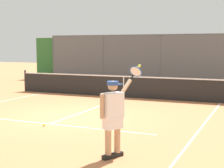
# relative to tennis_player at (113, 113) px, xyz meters

# --- Properties ---
(ground_plane) EXTENTS (60.00, 60.00, 0.00)m
(ground_plane) POSITION_rel_tennis_player_xyz_m (2.94, -3.32, -0.92)
(ground_plane) COLOR #C67A4C
(court_line_markings) EXTENTS (8.40, 10.85, 0.01)m
(court_line_markings) POSITION_rel_tennis_player_xyz_m (2.94, -1.88, -0.92)
(court_line_markings) COLOR white
(court_line_markings) RESTS_ON ground
(fence_backdrop) EXTENTS (18.01, 1.37, 2.98)m
(fence_backdrop) POSITION_rel_tennis_player_xyz_m (2.94, -14.70, 0.48)
(fence_backdrop) COLOR #565B60
(fence_backdrop) RESTS_ON ground
(tennis_net) EXTENTS (10.79, 0.09, 1.07)m
(tennis_net) POSITION_rel_tennis_player_xyz_m (2.94, -8.10, -0.43)
(tennis_net) COLOR #2D2D2D
(tennis_net) RESTS_ON ground
(tennis_player) EXTENTS (0.55, 1.33, 1.88)m
(tennis_player) POSITION_rel_tennis_player_xyz_m (0.00, 0.00, 0.00)
(tennis_player) COLOR black
(tennis_player) RESTS_ON ground
(tennis_ball_near_net) EXTENTS (0.07, 0.07, 0.07)m
(tennis_ball_near_net) POSITION_rel_tennis_player_xyz_m (2.95, -1.84, -0.89)
(tennis_ball_near_net) COLOR #CCDB33
(tennis_ball_near_net) RESTS_ON ground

